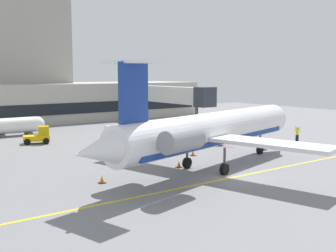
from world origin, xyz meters
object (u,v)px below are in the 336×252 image
fuel_tank (15,126)px  marshaller (297,134)px  regional_jet (210,130)px  pushback_tractor (39,136)px  baggage_tug (206,135)px

fuel_tank → marshaller: fuel_tank is taller
regional_jet → fuel_tank: 29.77m
fuel_tank → regional_jet: bearing=-76.2°
marshaller → fuel_tank: bearing=136.0°
pushback_tractor → fuel_tank: size_ratio=0.42×
marshaller → baggage_tug: bearing=152.6°
baggage_tug → marshaller: size_ratio=1.95×
regional_jet → pushback_tractor: 22.43m
baggage_tug → marshaller: baggage_tug is taller
regional_jet → fuel_tank: size_ratio=3.64×
regional_jet → baggage_tug: 12.94m
fuel_tank → marshaller: size_ratio=4.15×
fuel_tank → pushback_tractor: bearing=-86.7°
pushback_tractor → marshaller: pushback_tractor is taller
regional_jet → marshaller: size_ratio=15.13×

